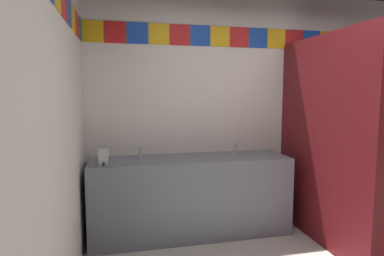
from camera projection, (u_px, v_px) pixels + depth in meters
wall_back at (246, 108)px, 3.80m from camera, size 3.69×0.09×2.67m
wall_side at (37, 126)px, 1.64m from camera, size 0.09×3.53×2.67m
vanity_counter at (191, 195)px, 3.41m from camera, size 2.09×0.58×0.83m
faucet_left at (140, 153)px, 3.34m from camera, size 0.04×0.10×0.14m
faucet_right at (235, 150)px, 3.57m from camera, size 0.04×0.10×0.14m
soap_dispenser at (104, 157)px, 3.00m from camera, size 0.09×0.09×0.16m
stall_divider at (352, 144)px, 2.95m from camera, size 0.92×1.49×2.08m
toilet at (346, 196)px, 3.76m from camera, size 0.39×0.49×0.74m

